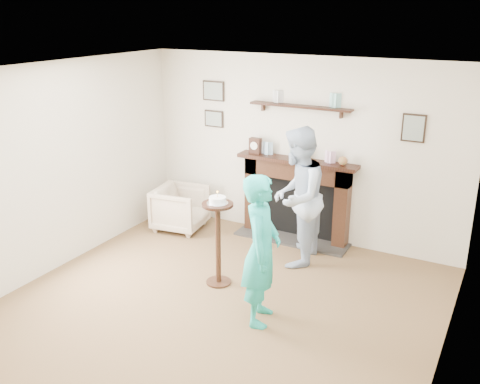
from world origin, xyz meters
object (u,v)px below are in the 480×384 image
armchair (181,228)px  man (295,261)px  woman (260,319)px  pedestal_table (218,228)px

armchair → man: 1.90m
man → woman: bearing=1.4°
armchair → woman: size_ratio=0.44×
armchair → man: man is taller
man → pedestal_table: (-0.57, -0.94, 0.70)m
armchair → man: (1.89, -0.21, 0.00)m
armchair → man: bearing=-104.2°
man → woman: size_ratio=1.11×
armchair → pedestal_table: bearing=-139.1°
armchair → pedestal_table: (1.32, -1.15, 0.70)m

